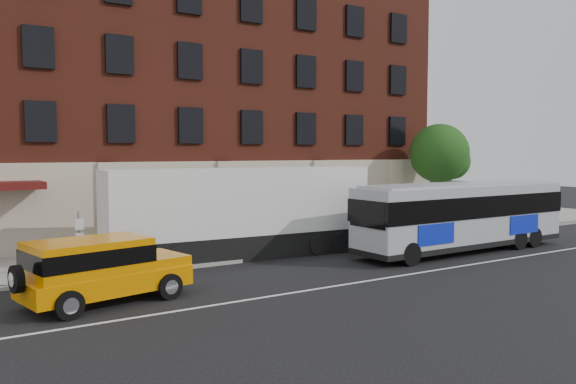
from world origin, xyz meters
TOP-DOWN VIEW (x-y plane):
  - ground at (0.00, 0.00)m, footprint 120.00×120.00m
  - sidewalk at (0.00, 9.00)m, footprint 60.00×6.00m
  - kerb at (0.00, 6.00)m, footprint 60.00×0.25m
  - lane_line at (0.00, 0.50)m, footprint 60.00×0.12m
  - building at (-0.01, 16.92)m, footprint 30.00×12.10m
  - sign_pole at (-8.50, 6.15)m, footprint 0.30×0.20m
  - street_tree at (13.54, 9.48)m, footprint 3.60×3.60m
  - city_bus at (7.87, 2.82)m, footprint 11.69×2.62m
  - yellow_suv at (-8.73, 2.54)m, footprint 5.38×3.02m
  - shipping_container at (-1.47, 7.02)m, footprint 11.89×3.16m

SIDE VIEW (x-z plane):
  - ground at x=0.00m, z-range 0.00..0.00m
  - lane_line at x=0.00m, z-range 0.00..0.01m
  - sidewalk at x=0.00m, z-range 0.00..0.15m
  - kerb at x=0.00m, z-range 0.00..0.15m
  - yellow_suv at x=-8.73m, z-range 0.15..2.15m
  - sign_pole at x=-8.50m, z-range 0.20..2.70m
  - city_bus at x=7.87m, z-range 0.17..3.36m
  - shipping_container at x=-1.47m, z-range -0.02..3.90m
  - street_tree at x=13.54m, z-range 1.31..7.51m
  - building at x=-0.01m, z-range 0.08..15.08m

